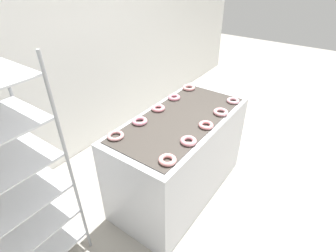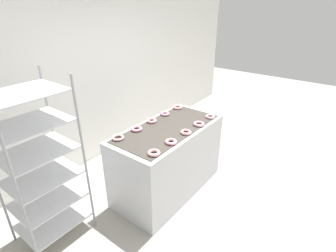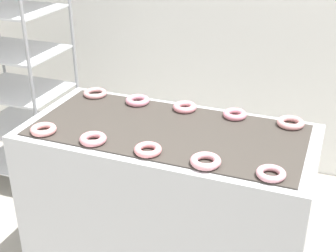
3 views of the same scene
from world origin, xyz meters
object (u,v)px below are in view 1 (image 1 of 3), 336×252
at_px(donut_near_left, 188,141).
at_px(donut_far_left, 140,121).
at_px(donut_far_center, 158,108).
at_px(donut_near_rightmost, 233,101).
at_px(glaze_bin, 222,126).
at_px(donut_near_center, 206,125).
at_px(baking_rack_cart, 6,182).
at_px(donut_near_leftmost, 167,160).
at_px(donut_near_right, 221,112).
at_px(donut_far_rightmost, 189,88).
at_px(fryer_machine, 180,157).
at_px(donut_far_right, 174,97).
at_px(donut_far_leftmost, 116,136).

height_order(donut_near_left, donut_far_left, same).
bearing_deg(donut_far_center, donut_near_rightmost, -42.58).
relative_size(glaze_bin, donut_near_center, 2.96).
height_order(baking_rack_cart, donut_near_leftmost, baking_rack_cart).
relative_size(donut_near_center, donut_far_center, 0.99).
distance_m(baking_rack_cart, glaze_bin, 2.79).
distance_m(donut_near_leftmost, donut_near_right, 0.89).
distance_m(donut_near_leftmost, donut_far_center, 0.80).
distance_m(donut_near_right, donut_far_center, 0.62).
height_order(baking_rack_cart, donut_far_left, baking_rack_cart).
distance_m(donut_near_leftmost, donut_near_rightmost, 1.19).
xyz_separation_m(donut_near_leftmost, donut_near_center, (0.60, -0.00, -0.00)).
xyz_separation_m(donut_near_leftmost, donut_far_rightmost, (1.20, 0.55, -0.00)).
bearing_deg(donut_far_rightmost, donut_near_center, -137.49).
height_order(fryer_machine, donut_near_left, donut_near_left).
bearing_deg(donut_far_left, donut_near_left, -90.48).
xyz_separation_m(donut_near_leftmost, donut_far_right, (0.89, 0.55, -0.00)).
relative_size(donut_near_rightmost, donut_far_rightmost, 0.90).
bearing_deg(fryer_machine, donut_near_center, -90.00).
bearing_deg(donut_far_leftmost, donut_near_center, -42.80).
height_order(donut_near_left, donut_near_center, donut_near_left).
height_order(donut_near_rightmost, donut_far_rightmost, donut_far_rightmost).
xyz_separation_m(donut_near_right, donut_far_right, (0.00, 0.55, -0.00)).
distance_m(donut_near_rightmost, donut_far_leftmost, 1.30).
bearing_deg(donut_far_right, donut_near_rightmost, -61.65).
xyz_separation_m(fryer_machine, baking_rack_cart, (-1.40, 0.55, 0.45)).
bearing_deg(donut_far_center, donut_far_left, -178.25).
bearing_deg(donut_near_center, glaze_bin, 15.21).
relative_size(donut_far_center, donut_far_right, 1.03).
xyz_separation_m(donut_near_right, donut_near_rightmost, (0.30, 0.00, -0.00)).
distance_m(baking_rack_cart, donut_far_center, 1.43).
bearing_deg(donut_far_rightmost, baking_rack_cart, 172.44).
distance_m(donut_near_rightmost, donut_far_left, 1.04).
relative_size(donut_near_leftmost, donut_far_left, 0.95).
xyz_separation_m(donut_near_leftmost, donut_far_leftmost, (0.00, 0.55, -0.00)).
xyz_separation_m(donut_far_leftmost, donut_far_left, (0.30, -0.02, 0.00)).
height_order(donut_near_leftmost, donut_near_center, donut_near_leftmost).
bearing_deg(donut_near_rightmost, donut_near_left, 179.78).
xyz_separation_m(baking_rack_cart, donut_near_left, (1.10, -0.81, 0.05)).
relative_size(glaze_bin, donut_far_right, 3.00).
relative_size(donut_near_center, donut_far_left, 0.94).
relative_size(donut_far_leftmost, donut_far_rightmost, 0.99).
bearing_deg(donut_near_rightmost, baking_rack_cart, 157.66).
distance_m(glaze_bin, donut_near_right, 1.29).
height_order(glaze_bin, donut_near_center, donut_near_center).
bearing_deg(donut_far_left, donut_far_center, 1.75).
relative_size(glaze_bin, donut_far_center, 2.91).
xyz_separation_m(donut_near_rightmost, donut_far_right, (-0.30, 0.55, 0.00)).
distance_m(donut_far_left, donut_far_rightmost, 0.90).
distance_m(baking_rack_cart, donut_near_left, 1.37).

